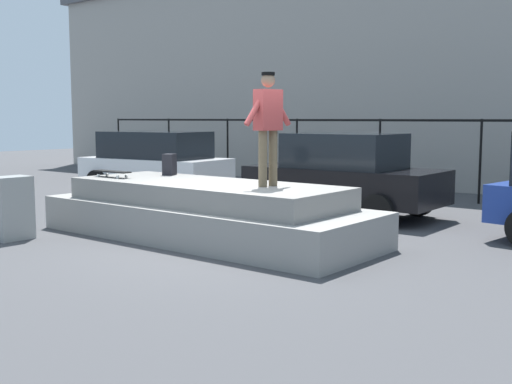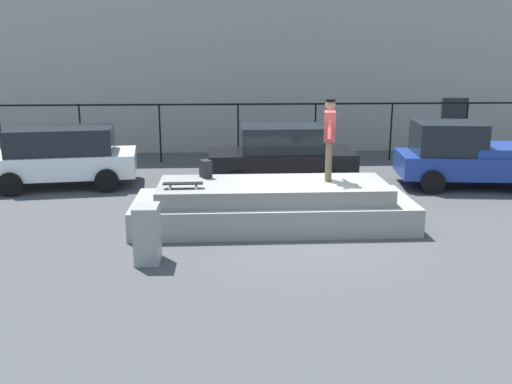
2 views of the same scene
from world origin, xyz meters
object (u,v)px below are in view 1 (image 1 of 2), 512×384
skateboarder (268,121)px  car_black_sedan_mid (344,174)px  backpack (169,164)px  utility_box (12,208)px  skateboard (112,172)px  car_white_hatchback_near (155,160)px

skateboarder → car_black_sedan_mid: 3.76m
skateboarder → backpack: (-2.72, 0.45, -0.84)m
utility_box → skateboard: bearing=72.7°
backpack → utility_box: bearing=-46.1°
car_white_hatchback_near → backpack: bearing=-39.4°
car_white_hatchback_near → skateboarder: bearing=-29.3°
skateboard → car_white_hatchback_near: size_ratio=0.20×
skateboarder → skateboard: skateboarder is taller
car_white_hatchback_near → skateboard: bearing=-50.1°
backpack → utility_box: (-0.98, -2.71, -0.63)m
car_black_sedan_mid → backpack: bearing=-123.3°
skateboarder → car_white_hatchback_near: (-6.86, 3.85, -1.11)m
skateboarder → backpack: size_ratio=4.47×
utility_box → skateboarder: bearing=31.8°
car_white_hatchback_near → utility_box: car_white_hatchback_near is taller
skateboarder → utility_box: size_ratio=1.68×
car_black_sedan_mid → utility_box: 6.51m
skateboarder → car_white_hatchback_near: size_ratio=0.42×
skateboarder → backpack: skateboarder is taller
skateboard → car_white_hatchback_near: car_white_hatchback_near is taller
backpack → utility_box: backpack is taller
skateboarder → car_black_sedan_mid: (-0.71, 3.51, -1.13)m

